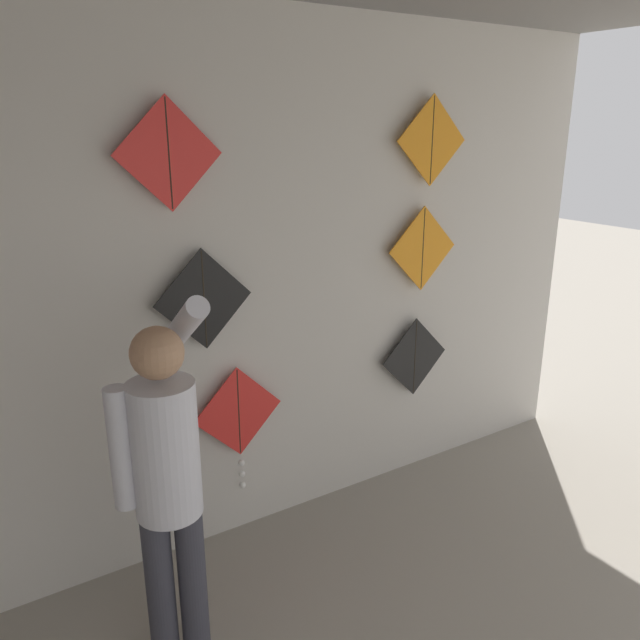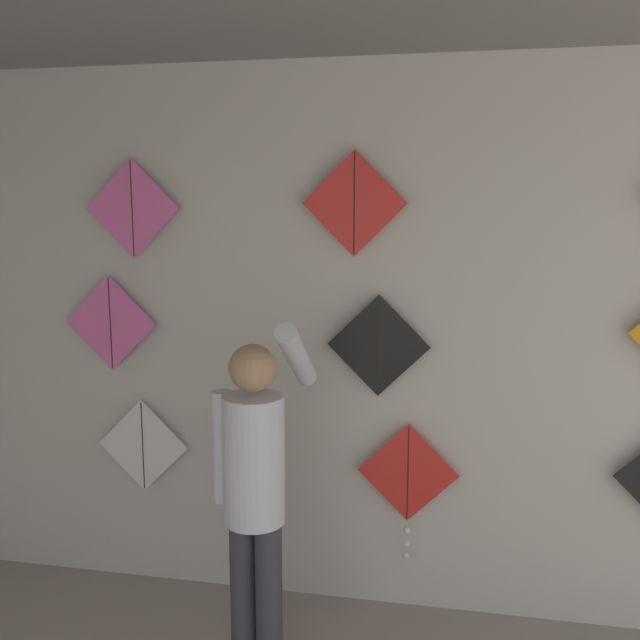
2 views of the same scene
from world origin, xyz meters
name	(u,v)px [view 1 (image 1 of 2)]	position (x,y,z in m)	size (l,w,h in m)	color
back_panel	(200,297)	(0.00, 4.00, 1.40)	(5.46, 0.06, 2.80)	beige
shopkeeper	(166,473)	(-0.47, 3.26, 0.92)	(0.40, 0.52, 1.63)	#383842
kite_1	(239,419)	(0.14, 3.91, 0.72)	(0.51, 0.04, 0.72)	red
kite_2	(415,357)	(1.38, 3.91, 0.82)	(0.51, 0.01, 0.51)	black
kite_4	(204,299)	(-0.02, 3.91, 1.41)	(0.51, 0.01, 0.51)	black
kite_5	(423,249)	(1.40, 3.91, 1.51)	(0.51, 0.01, 0.51)	orange
kite_7	(169,154)	(-0.14, 3.91, 2.11)	(0.51, 0.01, 0.51)	red
kite_8	(432,141)	(1.43, 3.91, 2.14)	(0.51, 0.01, 0.51)	orange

